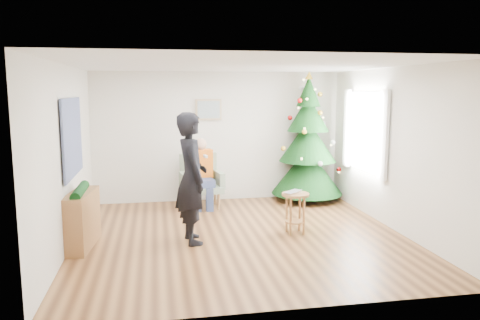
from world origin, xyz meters
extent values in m
plane|color=brown|center=(0.00, 0.00, 0.00)|extent=(5.00, 5.00, 0.00)
plane|color=white|center=(0.00, 0.00, 2.60)|extent=(5.00, 5.00, 0.00)
plane|color=silver|center=(0.00, 2.50, 1.30)|extent=(5.00, 0.00, 5.00)
plane|color=silver|center=(0.00, -2.50, 1.30)|extent=(5.00, 0.00, 5.00)
plane|color=silver|center=(-2.50, 0.00, 1.30)|extent=(0.00, 5.00, 5.00)
plane|color=silver|center=(2.50, 0.00, 1.30)|extent=(0.00, 5.00, 5.00)
cube|color=white|center=(2.47, 1.00, 1.50)|extent=(0.04, 1.30, 1.40)
cube|color=white|center=(2.44, 0.25, 1.50)|extent=(0.05, 0.25, 1.50)
cube|color=white|center=(2.44, 1.75, 1.50)|extent=(0.05, 0.25, 1.50)
cylinder|color=#3F2816|center=(1.78, 2.15, 0.17)|extent=(0.11, 0.11, 0.33)
cone|color=black|center=(1.78, 2.15, 0.61)|extent=(1.44, 1.44, 0.94)
cone|color=black|center=(1.78, 2.15, 1.22)|extent=(1.15, 1.15, 0.83)
cone|color=black|center=(1.78, 2.15, 1.77)|extent=(0.84, 0.84, 0.72)
cone|color=black|center=(1.78, 2.15, 2.22)|extent=(0.49, 0.49, 0.61)
cone|color=gold|center=(1.78, 2.15, 2.53)|extent=(0.16, 0.16, 0.16)
cylinder|color=brown|center=(0.87, 0.00, 0.62)|extent=(0.43, 0.43, 0.04)
cylinder|color=brown|center=(0.87, 0.00, 0.19)|extent=(0.32, 0.32, 0.02)
imported|color=silver|center=(0.87, 0.00, 0.66)|extent=(0.41, 0.41, 0.03)
cube|color=gray|center=(-0.41, 1.88, 0.37)|extent=(0.80, 0.75, 0.12)
cube|color=gray|center=(-0.45, 2.19, 0.71)|extent=(0.73, 0.21, 0.60)
cube|color=gray|center=(-0.75, 1.84, 0.53)|extent=(0.17, 0.57, 0.30)
cube|color=gray|center=(-0.07, 1.92, 0.53)|extent=(0.17, 0.57, 0.30)
cube|color=navy|center=(-0.41, 1.80, 0.50)|extent=(0.46, 0.48, 0.14)
cube|color=#C25812|center=(-0.41, 2.02, 0.83)|extent=(0.46, 0.28, 0.55)
sphere|color=tan|center=(-0.41, 2.00, 1.21)|extent=(0.23, 0.23, 0.23)
imported|color=black|center=(-0.75, -0.13, 0.96)|extent=(0.56, 0.76, 1.93)
cube|color=white|center=(-0.55, -0.16, 1.28)|extent=(0.05, 0.13, 0.04)
cube|color=brown|center=(-2.33, -0.08, 0.40)|extent=(0.42, 1.03, 0.80)
cylinder|color=black|center=(-2.33, -0.08, 0.82)|extent=(0.14, 0.90, 0.14)
cube|color=black|center=(-2.46, 0.30, 1.55)|extent=(0.03, 1.50, 1.15)
cube|color=tan|center=(-0.20, 2.47, 1.85)|extent=(0.52, 0.03, 0.42)
cube|color=gray|center=(-0.20, 2.45, 1.85)|extent=(0.44, 0.02, 0.34)
camera|label=1|loc=(-1.26, -6.86, 2.24)|focal=35.00mm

